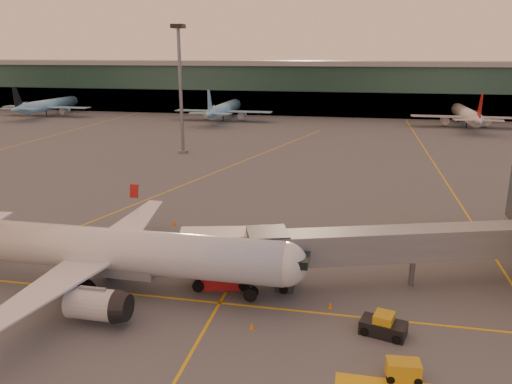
% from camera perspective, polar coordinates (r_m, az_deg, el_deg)
% --- Properties ---
extents(ground, '(600.00, 600.00, 0.00)m').
position_cam_1_polar(ground, '(40.37, -13.26, -14.87)').
color(ground, '#4C4F54').
rests_on(ground, ground).
extents(taxi_markings, '(100.12, 173.00, 0.01)m').
position_cam_1_polar(taxi_markings, '(81.69, -5.02, 1.26)').
color(taxi_markings, gold).
rests_on(taxi_markings, ground).
extents(terminal, '(400.00, 20.00, 17.60)m').
position_cam_1_polar(terminal, '(174.15, 6.61, 11.78)').
color(terminal, '#19382D').
rests_on(terminal, ground).
extents(mast_west_near, '(2.40, 2.40, 25.60)m').
position_cam_1_polar(mast_west_near, '(103.71, -8.65, 12.52)').
color(mast_west_near, slate).
rests_on(mast_west_near, ground).
extents(distant_aircraft_row, '(290.00, 34.00, 13.00)m').
position_cam_1_polar(distant_aircraft_row, '(155.01, -2.14, 8.14)').
color(distant_aircraft_row, '#84C1DD').
rests_on(distant_aircraft_row, ground).
extents(main_airplane, '(36.14, 32.45, 10.94)m').
position_cam_1_polar(main_airplane, '(45.59, -16.90, -6.50)').
color(main_airplane, silver).
rests_on(main_airplane, ground).
extents(jet_bridge, '(29.87, 12.28, 5.55)m').
position_cam_1_polar(jet_bridge, '(47.01, 19.23, -5.69)').
color(jet_bridge, slate).
rests_on(jet_bridge, ground).
extents(catering_truck, '(7.00, 4.26, 5.06)m').
position_cam_1_polar(catering_truck, '(44.84, -4.32, -7.15)').
color(catering_truck, '#B4191D').
rests_on(catering_truck, ground).
extents(gpu_cart, '(2.27, 1.48, 1.27)m').
position_cam_1_polar(gpu_cart, '(35.14, 16.48, -18.98)').
color(gpu_cart, gold).
rests_on(gpu_cart, ground).
extents(pushback_tug, '(3.65, 2.58, 1.70)m').
position_cam_1_polar(pushback_tug, '(39.36, 14.34, -14.64)').
color(pushback_tug, black).
rests_on(pushback_tug, ground).
extents(cone_nose, '(0.41, 0.41, 0.52)m').
position_cam_1_polar(cone_nose, '(42.34, 8.47, -12.68)').
color(cone_nose, orange).
rests_on(cone_nose, ground).
extents(cone_wing_left, '(0.47, 0.47, 0.60)m').
position_cam_1_polar(cone_wing_left, '(61.49, -9.29, -3.48)').
color(cone_wing_left, orange).
rests_on(cone_wing_left, ground).
extents(cone_fwd, '(0.39, 0.39, 0.50)m').
position_cam_1_polar(cone_fwd, '(39.16, -0.49, -15.02)').
color(cone_fwd, orange).
rests_on(cone_fwd, ground).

